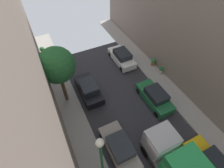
{
  "coord_description": "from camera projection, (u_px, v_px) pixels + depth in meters",
  "views": [
    {
      "loc": [
        -5.6,
        -2.46,
        13.94
      ],
      "look_at": [
        -0.2,
        8.57,
        0.5
      ],
      "focal_mm": 27.8,
      "sensor_mm": 36.0,
      "label": 1
    }
  ],
  "objects": [
    {
      "name": "parked_car_left_3",
      "position": [
        89.0,
        89.0,
        17.44
      ],
      "size": [
        1.78,
        4.2,
        1.57
      ],
      "color": "black",
      "rests_on": "ground"
    },
    {
      "name": "potted_plant_4",
      "position": [
        161.0,
        70.0,
        19.49
      ],
      "size": [
        0.49,
        0.49,
        0.89
      ],
      "color": "#B2A899",
      "rests_on": "sidewalk_right"
    },
    {
      "name": "ground",
      "position": [
        163.0,
        161.0,
        13.44
      ],
      "size": [
        32.0,
        32.0,
        0.0
      ],
      "primitive_type": "plane",
      "color": "#2D2D33"
    },
    {
      "name": "parked_car_left_2",
      "position": [
        120.0,
        148.0,
        13.4
      ],
      "size": [
        1.78,
        4.2,
        1.57
      ],
      "color": "gray",
      "rests_on": "ground"
    },
    {
      "name": "sidewalk_right",
      "position": [
        210.0,
        134.0,
        14.87
      ],
      "size": [
        2.0,
        44.0,
        0.15
      ],
      "primitive_type": "cube",
      "color": "gray",
      "rests_on": "ground"
    },
    {
      "name": "lamp_post",
      "position": [
        102.0,
        158.0,
        9.58
      ],
      "size": [
        0.44,
        0.44,
        6.12
      ],
      "color": "#26723F",
      "rests_on": "sidewalk_left"
    },
    {
      "name": "parked_car_right_2",
      "position": [
        155.0,
        97.0,
        16.77
      ],
      "size": [
        1.78,
        4.2,
        1.57
      ],
      "color": "#1E6638",
      "rests_on": "ground"
    },
    {
      "name": "potted_plant_1",
      "position": [
        153.0,
        62.0,
        20.45
      ],
      "size": [
        0.58,
        0.58,
        0.9
      ],
      "color": "brown",
      "rests_on": "sidewalk_right"
    },
    {
      "name": "parked_car_right_3",
      "position": [
        122.0,
        57.0,
        20.88
      ],
      "size": [
        1.78,
        4.2,
        1.57
      ],
      "color": "white",
      "rests_on": "ground"
    },
    {
      "name": "street_tree_2",
      "position": [
        57.0,
        66.0,
        14.04
      ],
      "size": [
        3.08,
        3.08,
        6.01
      ],
      "color": "brown",
      "rests_on": "sidewalk_left"
    },
    {
      "name": "potted_plant_0",
      "position": [
        42.0,
        50.0,
        22.04
      ],
      "size": [
        0.6,
        0.6,
        0.86
      ],
      "color": "brown",
      "rests_on": "sidewalk_left"
    },
    {
      "name": "potted_plant_3",
      "position": [
        47.0,
        59.0,
        20.58
      ],
      "size": [
        0.7,
        0.7,
        1.02
      ],
      "color": "#B2A899",
      "rests_on": "sidewalk_left"
    },
    {
      "name": "parked_car_right_1",
      "position": [
        212.0,
        165.0,
        12.53
      ],
      "size": [
        1.78,
        4.2,
        1.57
      ],
      "color": "gold",
      "rests_on": "ground"
    }
  ]
}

